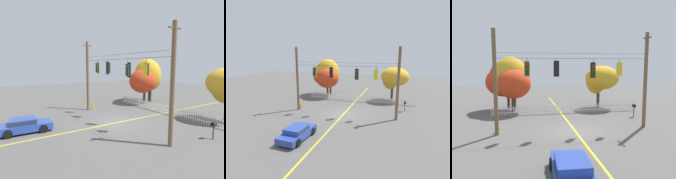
# 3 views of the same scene
# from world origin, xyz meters

# --- Properties ---
(ground) EXTENTS (80.00, 80.00, 0.00)m
(ground) POSITION_xyz_m (0.00, 0.00, 0.00)
(ground) COLOR #565451
(lane_centerline_stripe) EXTENTS (0.16, 36.00, 0.01)m
(lane_centerline_stripe) POSITION_xyz_m (0.00, 0.00, 0.00)
(lane_centerline_stripe) COLOR gold
(lane_centerline_stripe) RESTS_ON ground
(signal_support_span) EXTENTS (12.52, 1.10, 8.00)m
(signal_support_span) POSITION_xyz_m (0.00, -0.00, 4.07)
(signal_support_span) COLOR brown
(signal_support_span) RESTS_ON ground
(traffic_signal_eastbound_side) EXTENTS (0.43, 0.38, 1.43)m
(traffic_signal_eastbound_side) POSITION_xyz_m (-3.75, 0.01, 5.04)
(traffic_signal_eastbound_side) COLOR black
(traffic_signal_northbound_primary) EXTENTS (0.43, 0.38, 1.41)m
(traffic_signal_northbound_primary) POSITION_xyz_m (-1.51, -0.01, 5.05)
(traffic_signal_northbound_primary) COLOR black
(traffic_signal_southbound_primary) EXTENTS (0.43, 0.38, 1.55)m
(traffic_signal_southbound_primary) POSITION_xyz_m (1.51, 0.01, 4.91)
(traffic_signal_southbound_primary) COLOR black
(traffic_signal_northbound_secondary) EXTENTS (0.43, 0.38, 1.41)m
(traffic_signal_northbound_secondary) POSITION_xyz_m (3.71, -0.01, 5.00)
(traffic_signal_northbound_secondary) COLOR black
(white_picket_fence) EXTENTS (15.98, 0.06, 1.01)m
(white_picket_fence) POSITION_xyz_m (0.59, 6.27, 0.51)
(white_picket_fence) COLOR white
(white_picket_fence) RESTS_ON ground
(autumn_maple_near_fence) EXTENTS (4.20, 3.49, 5.82)m
(autumn_maple_near_fence) POSITION_xyz_m (-6.17, 9.70, 3.57)
(autumn_maple_near_fence) COLOR brown
(autumn_maple_near_fence) RESTS_ON ground
(autumn_maple_mid) EXTENTS (3.75, 4.05, 5.76)m
(autumn_maple_mid) POSITION_xyz_m (-5.16, 8.11, 3.45)
(autumn_maple_mid) COLOR #473828
(autumn_maple_mid) RESTS_ON ground
(autumn_oak_far_east) EXTENTS (3.97, 3.46, 6.20)m
(autumn_oak_far_east) POSITION_xyz_m (-5.44, 9.05, 3.92)
(autumn_oak_far_east) COLOR #473828
(autumn_oak_far_east) RESTS_ON ground
(parked_car) EXTENTS (2.07, 4.10, 1.15)m
(parked_car) POSITION_xyz_m (-1.95, -7.61, 0.60)
(parked_car) COLOR #28429E
(parked_car) RESTS_ON ground
(fire_hydrant) EXTENTS (0.38, 0.22, 0.75)m
(fire_hydrant) POSITION_xyz_m (-6.10, 0.58, 0.37)
(fire_hydrant) COLOR gold
(fire_hydrant) RESTS_ON ground
(roadside_mailbox) EXTENTS (0.25, 0.44, 1.31)m
(roadside_mailbox) POSITION_xyz_m (7.05, 3.50, 1.06)
(roadside_mailbox) COLOR brown
(roadside_mailbox) RESTS_ON ground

